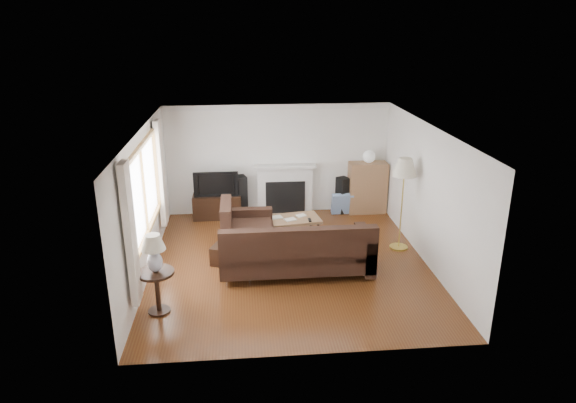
{
  "coord_description": "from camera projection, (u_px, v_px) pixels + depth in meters",
  "views": [
    {
      "loc": [
        -0.82,
        -8.48,
        4.22
      ],
      "look_at": [
        0.0,
        0.3,
        1.1
      ],
      "focal_mm": 32.0,
      "sensor_mm": 36.0,
      "label": 1
    }
  ],
  "objects": [
    {
      "name": "room",
      "position": [
        290.0,
        199.0,
        9.03
      ],
      "size": [
        5.1,
        5.6,
        2.54
      ],
      "color": "#572D13",
      "rests_on": "ground"
    },
    {
      "name": "speaker_left",
      "position": [
        240.0,
        196.0,
        11.59
      ],
      "size": [
        0.34,
        0.37,
        0.94
      ],
      "primitive_type": "cube",
      "rotation": [
        0.0,
        0.0,
        0.27
      ],
      "color": "black",
      "rests_on": "ground"
    },
    {
      "name": "curtain_far",
      "position": [
        161.0,
        173.0,
        10.0
      ],
      "size": [
        0.1,
        0.35,
        2.1
      ],
      "primitive_type": "cube",
      "color": "white",
      "rests_on": "room"
    },
    {
      "name": "fireplace",
      "position": [
        285.0,
        189.0,
        11.74
      ],
      "size": [
        1.4,
        0.26,
        1.15
      ],
      "primitive_type": "cube",
      "color": "white",
      "rests_on": "room"
    },
    {
      "name": "coffee_table",
      "position": [
        290.0,
        229.0,
        10.39
      ],
      "size": [
        1.28,
        0.83,
        0.47
      ],
      "primitive_type": "cube",
      "rotation": [
        0.0,
        0.0,
        0.15
      ],
      "color": "olive",
      "rests_on": "ground"
    },
    {
      "name": "bookshelf",
      "position": [
        367.0,
        188.0,
        11.79
      ],
      "size": [
        0.86,
        0.41,
        1.18
      ],
      "primitive_type": "cube",
      "color": "#936944",
      "rests_on": "ground"
    },
    {
      "name": "table_lamp",
      "position": [
        154.0,
        254.0,
        7.55
      ],
      "size": [
        0.36,
        0.36,
        0.58
      ],
      "primitive_type": "cube",
      "color": "silver",
      "rests_on": "side_table"
    },
    {
      "name": "tv_stand",
      "position": [
        217.0,
        206.0,
        11.56
      ],
      "size": [
        1.07,
        0.48,
        0.54
      ],
      "primitive_type": "cube",
      "color": "black",
      "rests_on": "ground"
    },
    {
      "name": "window",
      "position": [
        144.0,
        191.0,
        8.52
      ],
      "size": [
        0.12,
        2.74,
        1.54
      ],
      "primitive_type": "cube",
      "color": "brown",
      "rests_on": "room"
    },
    {
      "name": "sectional_sofa",
      "position": [
        296.0,
        248.0,
        8.96
      ],
      "size": [
        2.87,
        2.1,
        0.93
      ],
      "primitive_type": "cube",
      "color": "black",
      "rests_on": "ground"
    },
    {
      "name": "side_table",
      "position": [
        158.0,
        292.0,
        7.76
      ],
      "size": [
        0.55,
        0.55,
        0.69
      ],
      "primitive_type": "cube",
      "color": "black",
      "rests_on": "ground"
    },
    {
      "name": "floor_lamp",
      "position": [
        402.0,
        204.0,
        9.78
      ],
      "size": [
        0.54,
        0.54,
        1.82
      ],
      "primitive_type": "cube",
      "rotation": [
        0.0,
        0.0,
        -0.17
      ],
      "color": "gold",
      "rests_on": "ground"
    },
    {
      "name": "curtain_near",
      "position": [
        130.0,
        235.0,
        7.15
      ],
      "size": [
        0.1,
        0.35,
        2.1
      ],
      "primitive_type": "cube",
      "color": "white",
      "rests_on": "room"
    },
    {
      "name": "speaker_right",
      "position": [
        343.0,
        195.0,
        11.82
      ],
      "size": [
        0.32,
        0.35,
        0.83
      ],
      "primitive_type": "cube",
      "rotation": [
        0.0,
        0.0,
        0.41
      ],
      "color": "black",
      "rests_on": "ground"
    },
    {
      "name": "television",
      "position": [
        216.0,
        183.0,
        11.37
      ],
      "size": [
        0.98,
        0.13,
        0.56
      ],
      "primitive_type": "imported",
      "color": "black",
      "rests_on": "tv_stand"
    },
    {
      "name": "globe_lamp",
      "position": [
        369.0,
        157.0,
        11.54
      ],
      "size": [
        0.28,
        0.28,
        0.28
      ],
      "primitive_type": "sphere",
      "color": "white",
      "rests_on": "bookshelf"
    },
    {
      "name": "footstool",
      "position": [
        224.0,
        254.0,
        9.39
      ],
      "size": [
        0.53,
        0.53,
        0.35
      ],
      "primitive_type": "cube",
      "rotation": [
        0.0,
        0.0,
        -0.37
      ],
      "color": "black",
      "rests_on": "ground"
    }
  ]
}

